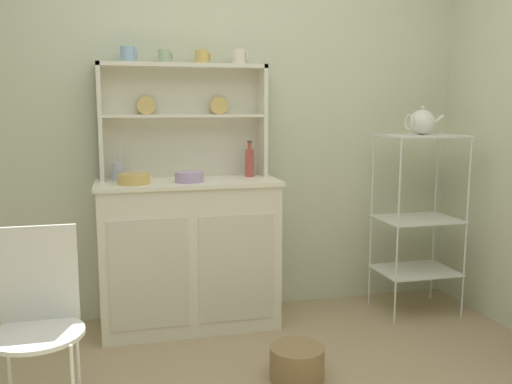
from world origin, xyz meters
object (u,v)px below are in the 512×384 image
object	(u,v)px
wire_chair	(38,312)
bowl_mixing_large	(134,179)
hutch_cabinet	(189,252)
cup_sky_0	(128,54)
jam_bottle	(250,162)
porcelain_teapot	(422,122)
utensil_jar	(119,171)
hutch_shelf_unit	(183,112)
bakers_rack	(418,207)
floor_basket	(297,363)

from	to	relation	value
wire_chair	bowl_mixing_large	size ratio (longest dim) A/B	4.74
wire_chair	bowl_mixing_large	world-z (taller)	bowl_mixing_large
hutch_cabinet	cup_sky_0	distance (m)	1.21
jam_bottle	porcelain_teapot	bearing A→B (deg)	-11.33
bowl_mixing_large	utensil_jar	xyz separation A→B (m)	(-0.08, 0.15, 0.03)
hutch_cabinet	cup_sky_0	bearing A→B (deg)	158.84
wire_chair	porcelain_teapot	bearing A→B (deg)	40.95
hutch_shelf_unit	bakers_rack	size ratio (longest dim) A/B	0.87
hutch_shelf_unit	cup_sky_0	xyz separation A→B (m)	(-0.32, -0.04, 0.33)
cup_sky_0	porcelain_teapot	xyz separation A→B (m)	(1.76, -0.25, -0.39)
floor_basket	jam_bottle	world-z (taller)	jam_bottle
hutch_cabinet	utensil_jar	distance (m)	0.63
hutch_shelf_unit	cup_sky_0	world-z (taller)	cup_sky_0
hutch_shelf_unit	bowl_mixing_large	size ratio (longest dim) A/B	5.54
hutch_cabinet	hutch_shelf_unit	bearing A→B (deg)	90.00
hutch_cabinet	hutch_shelf_unit	world-z (taller)	hutch_shelf_unit
jam_bottle	porcelain_teapot	xyz separation A→B (m)	(1.05, -0.21, 0.24)
porcelain_teapot	jam_bottle	bearing A→B (deg)	168.67
porcelain_teapot	utensil_jar	bearing A→B (deg)	173.71
hutch_cabinet	porcelain_teapot	size ratio (longest dim) A/B	4.31
cup_sky_0	hutch_cabinet	bearing A→B (deg)	-21.16
bakers_rack	jam_bottle	distance (m)	1.11
bowl_mixing_large	jam_bottle	bearing A→B (deg)	12.78
bakers_rack	jam_bottle	world-z (taller)	bakers_rack
bowl_mixing_large	bakers_rack	bearing A→B (deg)	-1.65
jam_bottle	hutch_cabinet	bearing A→B (deg)	-167.62
hutch_shelf_unit	porcelain_teapot	world-z (taller)	hutch_shelf_unit
bowl_mixing_large	porcelain_teapot	world-z (taller)	porcelain_teapot
hutch_cabinet	bowl_mixing_large	world-z (taller)	bowl_mixing_large
jam_bottle	utensil_jar	size ratio (longest dim) A/B	0.92
jam_bottle	porcelain_teapot	distance (m)	1.10
hutch_shelf_unit	bakers_rack	world-z (taller)	hutch_shelf_unit
wire_chair	bakers_rack	bearing A→B (deg)	40.94
bakers_rack	utensil_jar	bearing A→B (deg)	173.72
bowl_mixing_large	porcelain_teapot	bearing A→B (deg)	-1.65
bakers_rack	utensil_jar	size ratio (longest dim) A/B	4.77
hutch_cabinet	porcelain_teapot	distance (m)	1.64
floor_basket	porcelain_teapot	bearing A→B (deg)	33.29
jam_bottle	floor_basket	bearing A→B (deg)	-88.37
bakers_rack	wire_chair	size ratio (longest dim) A/B	1.35
utensil_jar	bowl_mixing_large	bearing A→B (deg)	-61.50
hutch_shelf_unit	jam_bottle	world-z (taller)	hutch_shelf_unit
hutch_cabinet	bakers_rack	size ratio (longest dim) A/B	0.93
floor_basket	utensil_jar	size ratio (longest dim) A/B	1.11
bowl_mixing_large	utensil_jar	world-z (taller)	utensil_jar
hutch_cabinet	utensil_jar	world-z (taller)	utensil_jar
bakers_rack	floor_basket	xyz separation A→B (m)	(-1.03, -0.67, -0.61)
hutch_shelf_unit	cup_sky_0	size ratio (longest dim) A/B	10.41
hutch_shelf_unit	bowl_mixing_large	xyz separation A→B (m)	(-0.31, -0.24, -0.37)
utensil_jar	porcelain_teapot	size ratio (longest dim) A/B	0.97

